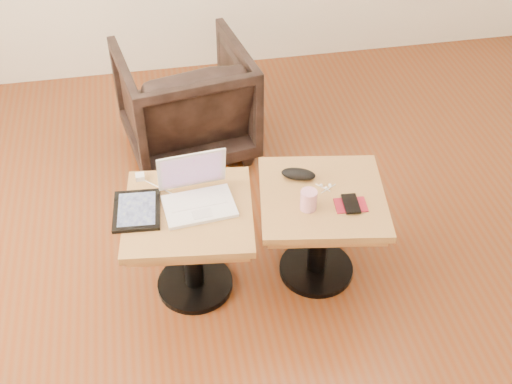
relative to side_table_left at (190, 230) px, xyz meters
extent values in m
cube|color=#662D12|center=(0.48, -0.21, -0.37)|extent=(4.50, 4.50, 0.01)
cylinder|color=black|center=(0.00, 0.00, -0.36)|extent=(0.36, 0.36, 0.03)
cylinder|color=black|center=(0.00, 0.00, -0.13)|extent=(0.09, 0.09, 0.43)
cube|color=#985223|center=(0.00, 0.00, 0.07)|extent=(0.56, 0.56, 0.04)
cube|color=brown|center=(0.00, 0.00, 0.11)|extent=(0.60, 0.60, 0.03)
cylinder|color=black|center=(0.59, -0.01, -0.36)|extent=(0.36, 0.36, 0.03)
cylinder|color=black|center=(0.59, -0.01, -0.13)|extent=(0.09, 0.09, 0.43)
cube|color=#985223|center=(0.59, -0.01, 0.07)|extent=(0.57, 0.57, 0.04)
cube|color=brown|center=(0.59, -0.01, 0.11)|extent=(0.62, 0.62, 0.03)
cube|color=white|center=(0.05, 0.00, 0.13)|extent=(0.31, 0.23, 0.02)
cube|color=silver|center=(0.05, 0.03, 0.14)|extent=(0.25, 0.12, 0.00)
cube|color=silver|center=(0.05, -0.06, 0.14)|extent=(0.09, 0.06, 0.00)
cube|color=white|center=(0.04, 0.12, 0.24)|extent=(0.30, 0.07, 0.20)
cube|color=maroon|center=(0.04, 0.12, 0.24)|extent=(0.26, 0.06, 0.16)
cube|color=black|center=(-0.21, 0.02, 0.13)|extent=(0.21, 0.26, 0.02)
cube|color=#191E38|center=(-0.21, 0.02, 0.14)|extent=(0.17, 0.22, 0.00)
cube|color=white|center=(-0.19, 0.24, 0.13)|extent=(0.04, 0.04, 0.02)
ellipsoid|color=black|center=(0.51, 0.11, 0.15)|extent=(0.17, 0.12, 0.05)
cylinder|color=#D34273|center=(0.50, -0.09, 0.17)|extent=(0.09, 0.09, 0.09)
sphere|color=white|center=(0.61, 0.02, 0.13)|extent=(0.02, 0.02, 0.02)
sphere|color=white|center=(0.63, 0.03, 0.13)|extent=(0.02, 0.02, 0.02)
sphere|color=white|center=(0.59, 0.04, 0.13)|extent=(0.02, 0.02, 0.02)
cylinder|color=white|center=(0.61, 0.02, 0.13)|extent=(0.08, 0.05, 0.00)
cube|color=maroon|center=(0.69, -0.11, 0.13)|extent=(0.14, 0.11, 0.01)
cube|color=black|center=(0.69, -0.11, 0.13)|extent=(0.07, 0.12, 0.01)
imported|color=#30221E|center=(0.09, 1.10, -0.05)|extent=(0.80, 0.82, 0.65)
camera|label=1|loc=(-0.09, -2.02, 1.97)|focal=45.00mm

